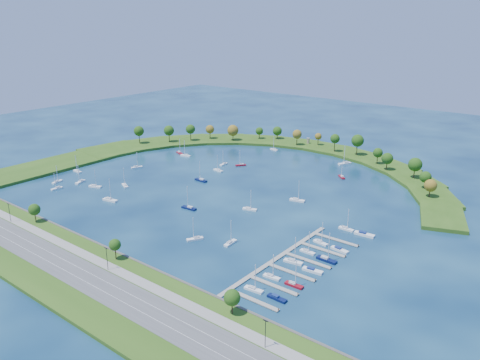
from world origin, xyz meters
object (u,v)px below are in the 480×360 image
Objects in this scene: moored_boat_11 at (137,167)px; moored_boat_3 at (57,181)px; moored_boat_8 at (241,165)px; moored_boat_21 at (180,153)px; moored_boat_17 at (186,155)px; docked_boat_8 at (321,242)px; harbor_tower at (308,141)px; moored_boat_0 at (201,180)px; moored_boat_10 at (125,185)px; moored_boat_14 at (297,200)px; dock_system at (291,263)px; moored_boat_15 at (189,208)px; docked_boat_0 at (254,289)px; docked_boat_11 at (364,234)px; moored_boat_9 at (195,238)px; docked_boat_7 at (326,259)px; docked_boat_5 at (312,270)px; docked_boat_1 at (277,298)px; moored_boat_18 at (230,242)px; docked_boat_6 at (307,251)px; docked_boat_10 at (346,228)px; moored_boat_1 at (57,188)px; moored_boat_5 at (345,163)px; docked_boat_2 at (272,276)px; moored_boat_20 at (250,209)px; moored_boat_2 at (80,181)px; moored_boat_13 at (218,170)px; moored_boat_16 at (110,199)px; moored_boat_4 at (95,186)px; moored_boat_7 at (342,176)px; moored_boat_6 at (77,171)px; moored_boat_19 at (224,164)px; docked_boat_3 at (294,284)px; docked_boat_9 at (339,250)px.

moored_boat_3 is at bearing -173.24° from moored_boat_11.
moored_boat_8 is 57.75m from moored_boat_21.
moored_boat_17 is 1.10× the size of docked_boat_8.
moored_boat_0 reaches higher than harbor_tower.
moored_boat_10 is 108.80m from moored_boat_14.
dock_system is 6.17× the size of moored_boat_15.
docked_boat_0 is 1.16× the size of docked_boat_11.
docked_boat_7 is at bearing 138.53° from moored_boat_9.
moored_boat_11 reaches higher than docked_boat_5.
docked_boat_0 reaches higher than docked_boat_1.
moored_boat_18 is at bearing -137.47° from docked_boat_11.
docked_boat_10 is at bearing 86.95° from docked_boat_6.
docked_boat_0 reaches higher than docked_boat_5.
moored_boat_1 is 0.72× the size of moored_boat_5.
docked_boat_0 is at bearing -94.62° from docked_boat_2.
moored_boat_17 is at bearing -44.14° from moored_boat_8.
moored_boat_0 reaches higher than moored_boat_20.
docked_boat_11 is at bearing -88.36° from moored_boat_3.
moored_boat_2 is (0.66, 16.32, 0.04)m from moored_boat_1.
dock_system is 137.82m from moored_boat_13.
moored_boat_14 is (60.75, -114.64, -3.44)m from harbor_tower.
docked_boat_7 is at bearing 47.85° from dock_system.
moored_boat_15 is 1.13× the size of moored_boat_18.
moored_boat_0 reaches higher than moored_boat_3.
moored_boat_11 is 65.03m from moored_boat_16.
moored_boat_13 is 0.84× the size of moored_boat_16.
moored_boat_9 is 74.92m from moored_boat_14.
docked_boat_11 is (1.88, 46.50, 0.08)m from docked_boat_5.
moored_boat_18 reaches higher than harbor_tower.
moored_boat_11 reaches higher than moored_boat_1.
docked_boat_2 is at bearing -91.37° from docked_boat_10.
docked_boat_7 is (10.46, -1.53, 0.09)m from docked_boat_6.
moored_boat_9 is at bearing 125.22° from moored_boat_17.
moored_boat_4 reaches higher than moored_boat_2.
docked_boat_6 is at bearing 151.77° from moored_boat_7.
docked_boat_11 is at bearing -167.54° from moored_boat_6.
moored_boat_4 is 38.06m from moored_boat_6.
docked_boat_11 is (91.01, 28.28, -0.20)m from moored_boat_15.
docked_boat_10 is at bearing 171.64° from moored_boat_13.
moored_boat_4 is (27.01, 9.57, 0.03)m from moored_boat_3.
moored_boat_17 is 191.42m from docked_boat_5.
moored_boat_18 is at bearing -97.97° from moored_boat_14.
moored_boat_0 is 48.44m from moored_boat_15.
moored_boat_6 is 1.10× the size of moored_boat_19.
moored_boat_16 is at bearing 18.80° from moored_boat_15.
docked_boat_3 reaches higher than docked_boat_9.
moored_boat_19 is 0.87× the size of moored_boat_21.
moored_boat_0 reaches higher than moored_boat_7.
docked_boat_11 is at bearing -2.58° from docked_boat_10.
harbor_tower is at bearing 128.02° from docked_boat_10.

